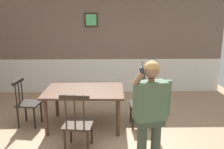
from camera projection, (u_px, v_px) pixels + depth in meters
The scene contains 7 objects.
ground_plane at pixel (99, 143), 4.35m from camera, with size 7.39×7.39×0.00m, color #9E7F60.
room_back_partition at pixel (102, 47), 6.94m from camera, with size 6.72×0.17×2.68m.
dining_table at pixel (84, 94), 4.88m from camera, with size 1.55×1.13×0.75m.
chair_near_window at pixel (78, 123), 4.02m from camera, with size 0.51×0.51×1.01m.
chair_by_doorway at pixel (142, 103), 4.92m from camera, with size 0.44×0.44×0.95m.
chair_at_table_head at pixel (27, 103), 4.94m from camera, with size 0.47×0.47×0.93m.
person_figure at pixel (151, 109), 3.45m from camera, with size 0.56×0.33×1.60m.
Camera 1 is at (0.14, -3.94, 2.20)m, focal length 39.98 mm.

